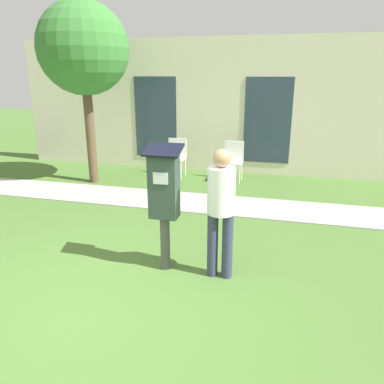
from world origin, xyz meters
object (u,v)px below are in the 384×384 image
(person_standing, at_px, (221,204))
(outdoor_chair_left, at_px, (176,154))
(outdoor_chair_middle, at_px, (233,158))
(parking_meter, at_px, (164,192))

(person_standing, xyz_separation_m, outdoor_chair_left, (-1.85, 4.36, -0.40))
(outdoor_chair_left, height_order, outdoor_chair_middle, same)
(parking_meter, height_order, outdoor_chair_middle, parking_meter)
(outdoor_chair_middle, bearing_deg, parking_meter, -89.86)
(parking_meter, distance_m, outdoor_chair_middle, 4.34)
(parking_meter, xyz_separation_m, outdoor_chair_middle, (0.21, 4.30, -0.49))
(person_standing, relative_size, outdoor_chair_left, 1.76)
(parking_meter, distance_m, person_standing, 0.70)
(parking_meter, xyz_separation_m, outdoor_chair_left, (-1.16, 4.35, -0.49))
(outdoor_chair_left, bearing_deg, person_standing, -78.23)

